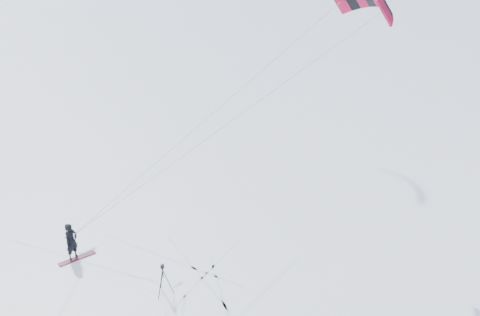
{
  "coord_description": "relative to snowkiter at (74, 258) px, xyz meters",
  "views": [
    {
      "loc": [
        5.02,
        -14.43,
        12.52
      ],
      "look_at": [
        3.9,
        4.58,
        4.41
      ],
      "focal_mm": 35.0,
      "sensor_mm": 36.0,
      "label": 1
    }
  ],
  "objects": [
    {
      "name": "ground",
      "position": [
        3.56,
        -2.86,
        0.0
      ],
      "size": [
        1800.0,
        1800.0,
        0.0
      ],
      "primitive_type": "plane",
      "color": "white"
    },
    {
      "name": "horizon_hills",
      "position": [
        3.56,
        -2.86,
        4.71
      ],
      "size": [
        704.0,
        704.0,
        10.62
      ],
      "color": "black",
      "rests_on": "ground"
    },
    {
      "name": "snow_tracks",
      "position": [
        3.15,
        -3.51,
        0.0
      ],
      "size": [
        17.62,
        14.39,
        0.01
      ],
      "color": "silver",
      "rests_on": "ground"
    },
    {
      "name": "snowkiter",
      "position": [
        0.0,
        0.0,
        0.0
      ],
      "size": [
        0.65,
        0.76,
        1.77
      ],
      "primitive_type": "imported",
      "rotation": [
        0.0,
        0.0,
        1.16
      ],
      "color": "black",
      "rests_on": "ground"
    },
    {
      "name": "snowboard",
      "position": [
        0.15,
        -0.05,
        0.02
      ],
      "size": [
        1.44,
        1.37,
        0.04
      ],
      "primitive_type": "cube",
      "rotation": [
        0.0,
        0.0,
        0.75
      ],
      "color": "maroon",
      "rests_on": "ground"
    },
    {
      "name": "tripod",
      "position": [
        4.6,
        -2.16,
        0.89
      ],
      "size": [
        0.64,
        0.7,
        1.37
      ],
      "rotation": [
        0.0,
        0.0,
        0.08
      ],
      "color": "black",
      "rests_on": "ground"
    },
    {
      "name": "power_kite",
      "position": [
        12.54,
        3.33,
        10.87
      ],
      "size": [
        13.72,
        5.68,
        10.58
      ],
      "color": "#B81039",
      "rests_on": "ground"
    }
  ]
}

